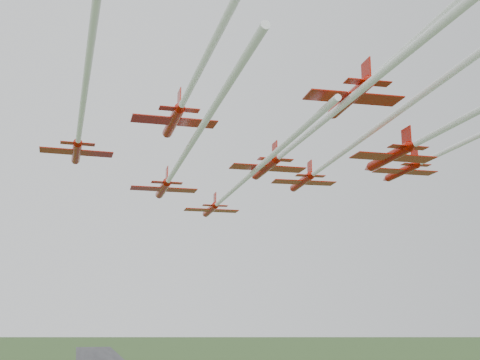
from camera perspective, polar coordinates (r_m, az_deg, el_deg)
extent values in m
cylinder|color=#A40D00|center=(106.36, -2.82, -2.83)|extent=(1.37, 9.12, 1.18)
cone|color=#A40D00|center=(111.71, -3.36, -3.30)|extent=(1.22, 1.95, 1.18)
cone|color=#A40D00|center=(101.35, -2.27, -2.34)|extent=(1.10, 1.31, 1.07)
ellipsoid|color=black|center=(108.51, -3.03, -2.80)|extent=(0.47, 1.03, 0.34)
cube|color=#A40D00|center=(105.49, -2.74, -2.90)|extent=(9.48, 2.99, 0.11)
cube|color=#A40D00|center=(102.33, -2.38, -2.44)|extent=(4.31, 1.38, 0.09)
cube|color=#A40D00|center=(102.75, -2.40, -1.82)|extent=(0.15, 1.93, 2.14)
cylinder|color=white|center=(76.03, 1.71, 1.14)|extent=(1.77, 51.97, 0.64)
cylinder|color=#A40D00|center=(90.57, -7.31, -0.83)|extent=(1.32, 9.40, 1.22)
cone|color=#A40D00|center=(96.11, -7.73, -1.51)|extent=(1.24, 2.00, 1.22)
cone|color=#A40D00|center=(85.37, -6.87, -0.11)|extent=(1.12, 1.34, 1.10)
ellipsoid|color=black|center=(92.81, -7.47, -0.83)|extent=(0.48, 1.05, 0.35)
cube|color=#A40D00|center=(89.66, -7.25, -0.89)|extent=(9.75, 2.98, 0.11)
cube|color=#A40D00|center=(86.39, -6.96, -0.26)|extent=(4.43, 1.38, 0.09)
cube|color=#A40D00|center=(86.87, -6.96, 0.49)|extent=(0.13, 1.99, 2.21)
cylinder|color=white|center=(61.97, -3.89, 4.65)|extent=(1.21, 47.72, 0.66)
cylinder|color=#A40D00|center=(95.15, 5.89, -0.19)|extent=(1.84, 9.53, 1.23)
cone|color=#A40D00|center=(100.53, 4.94, -0.89)|extent=(1.35, 2.08, 1.23)
cone|color=#A40D00|center=(90.13, 6.88, 0.55)|extent=(1.20, 1.41, 1.11)
ellipsoid|color=black|center=(97.33, 5.50, -0.21)|extent=(0.54, 1.09, 0.36)
cube|color=#A40D00|center=(94.26, 6.05, -0.24)|extent=(9.97, 3.53, 0.11)
cube|color=#A40D00|center=(91.11, 6.68, 0.40)|extent=(4.53, 1.63, 0.09)
cube|color=#A40D00|center=(91.60, 6.62, 1.11)|extent=(0.24, 2.01, 2.23)
cylinder|color=white|center=(65.11, 14.50, 6.06)|extent=(4.25, 54.67, 0.67)
cylinder|color=#A40D00|center=(77.99, -15.23, 2.58)|extent=(1.37, 8.51, 1.10)
cone|color=#A40D00|center=(82.96, -15.35, 1.67)|extent=(1.16, 1.83, 1.10)
cone|color=#A40D00|center=(73.32, -15.11, 3.54)|extent=(1.04, 1.23, 1.00)
ellipsoid|color=black|center=(80.02, -15.26, 2.49)|extent=(0.45, 0.96, 0.32)
cube|color=#A40D00|center=(77.15, -15.23, 2.55)|extent=(8.86, 2.88, 0.10)
cube|color=#A40D00|center=(74.23, -15.14, 3.34)|extent=(4.03, 1.33, 0.08)
cube|color=#A40D00|center=(74.73, -15.09, 4.11)|extent=(0.16, 1.80, 2.00)
cylinder|color=white|center=(51.72, -14.23, 10.37)|extent=(2.03, 44.57, 0.60)
cylinder|color=#A40D00|center=(78.54, 2.44, 1.18)|extent=(1.32, 9.33, 1.21)
cone|color=#A40D00|center=(83.81, 1.34, 0.28)|extent=(1.23, 1.99, 1.21)
cone|color=#A40D00|center=(73.62, 3.62, 2.14)|extent=(1.11, 1.33, 1.10)
ellipsoid|color=black|center=(80.68, 1.99, 1.12)|extent=(0.47, 1.05, 0.35)
cube|color=#A40D00|center=(77.66, 2.62, 1.13)|extent=(9.68, 2.97, 0.11)
cube|color=#A40D00|center=(74.58, 3.37, 1.95)|extent=(4.40, 1.37, 0.09)
cube|color=#A40D00|center=(75.09, 3.31, 2.79)|extent=(0.13, 1.97, 2.19)
cylinder|color=white|center=(51.60, 12.17, 8.97)|extent=(1.28, 48.68, 0.66)
cylinder|color=#A40D00|center=(90.81, 15.11, 0.79)|extent=(1.41, 8.79, 1.13)
cone|color=#A40D00|center=(95.39, 13.63, 0.07)|extent=(1.19, 1.89, 1.13)
cone|color=#A40D00|center=(86.57, 16.65, 1.54)|extent=(1.07, 1.27, 1.03)
ellipsoid|color=black|center=(92.67, 14.50, 0.75)|extent=(0.46, 0.99, 0.33)
cube|color=#A40D00|center=(90.05, 15.36, 0.75)|extent=(9.15, 2.97, 0.10)
cube|color=#A40D00|center=(87.40, 16.34, 1.39)|extent=(4.16, 1.37, 0.08)
cube|color=#A40D00|center=(87.84, 16.23, 2.08)|extent=(0.16, 1.86, 2.06)
cylinder|color=#A40D00|center=(66.95, -6.36, 5.54)|extent=(1.18, 8.93, 1.15)
cone|color=#A40D00|center=(72.06, -7.02, 4.23)|extent=(1.16, 1.89, 1.15)
cone|color=#A40D00|center=(62.19, -5.63, 6.97)|extent=(1.05, 1.26, 1.05)
ellipsoid|color=black|center=(69.06, -6.62, 5.34)|extent=(0.44, 1.00, 0.34)
cube|color=#A40D00|center=(66.08, -6.25, 5.55)|extent=(9.25, 2.76, 0.10)
cube|color=#A40D00|center=(63.12, -5.78, 6.68)|extent=(4.20, 1.27, 0.08)
cube|color=#A40D00|center=(63.71, -5.79, 7.60)|extent=(0.11, 1.89, 2.10)
cylinder|color=white|center=(43.89, -1.03, 15.65)|extent=(0.76, 39.56, 0.63)
cylinder|color=#A40D00|center=(68.88, 13.98, 2.12)|extent=(1.30, 8.95, 1.16)
cone|color=#A40D00|center=(73.54, 12.02, 1.08)|extent=(1.19, 1.91, 1.16)
cone|color=#A40D00|center=(64.59, 16.08, 3.24)|extent=(1.07, 1.28, 1.05)
ellipsoid|color=black|center=(70.78, 13.17, 2.03)|extent=(0.46, 1.01, 0.34)
cube|color=#A40D00|center=(68.10, 14.32, 2.08)|extent=(9.29, 2.88, 0.11)
cube|color=#A40D00|center=(65.42, 15.65, 3.01)|extent=(4.22, 1.33, 0.08)
cube|color=#A40D00|center=(65.91, 15.50, 3.93)|extent=(0.13, 1.89, 2.10)
cylinder|color=#A40D00|center=(56.55, 10.38, 7.62)|extent=(1.50, 8.60, 1.11)
cone|color=#A40D00|center=(61.08, 8.52, 6.00)|extent=(1.19, 1.86, 1.11)
cone|color=#A40D00|center=(52.39, 12.44, 9.40)|extent=(1.06, 1.25, 1.01)
ellipsoid|color=black|center=(58.43, 9.61, 7.33)|extent=(0.47, 0.97, 0.32)
cube|color=#A40D00|center=(55.77, 10.71, 7.66)|extent=(8.97, 3.02, 0.10)
cube|color=#A40D00|center=(53.20, 12.01, 9.03)|extent=(4.08, 1.39, 0.08)
cube|color=#A40D00|center=(53.78, 11.87, 10.05)|extent=(0.18, 1.81, 2.01)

